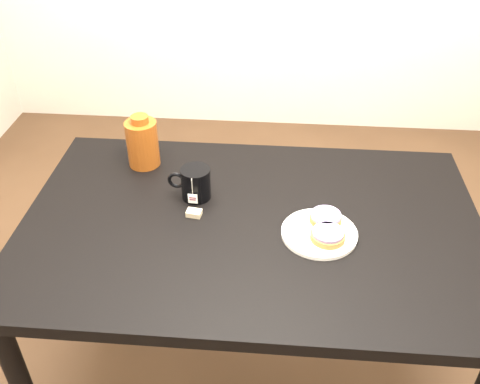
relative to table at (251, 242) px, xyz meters
The scene contains 8 objects.
ground_plane 0.67m from the table, ahead, with size 4.00×4.00×0.00m, color brown.
table is the anchor object (origin of this frame).
plate 0.23m from the table, 12.75° to the right, with size 0.22×0.22×0.02m.
bagel_back 0.25m from the table, ahead, with size 0.11×0.11×0.03m.
bagel_front 0.26m from the table, 18.25° to the right, with size 0.10×0.10×0.03m.
mug 0.26m from the table, 148.86° to the left, with size 0.14×0.10×0.10m.
teabag_pouch 0.20m from the table, behind, with size 0.04×0.03×0.02m, color #C6B793.
bagel_package 0.52m from the table, 143.57° to the left, with size 0.12×0.12×0.19m.
Camera 1 is at (0.07, -1.26, 1.78)m, focal length 40.00 mm.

